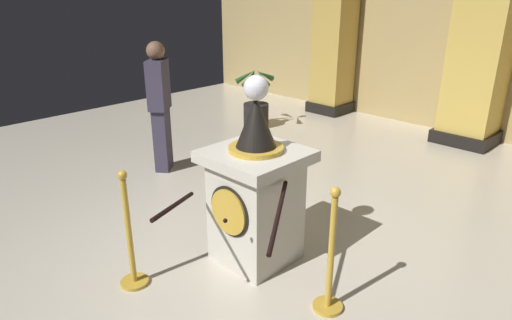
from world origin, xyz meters
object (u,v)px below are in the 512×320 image
stanchion_near (130,246)px  potted_palm_left (256,108)px  bystander_guest (160,104)px  stanchion_far (330,268)px  pedestal_clock (256,193)px

stanchion_near → potted_palm_left: 4.71m
stanchion_near → bystander_guest: bystander_guest is taller
bystander_guest → stanchion_far: bearing=-13.3°
stanchion_far → potted_palm_left: size_ratio=0.98×
stanchion_far → pedestal_clock: bearing=172.7°
pedestal_clock → bystander_guest: bearing=164.5°
pedestal_clock → stanchion_near: size_ratio=1.63×
stanchion_near → stanchion_far: (1.38, 0.90, 0.00)m
stanchion_far → bystander_guest: bystander_guest is taller
potted_palm_left → stanchion_far: bearing=-39.0°
pedestal_clock → stanchion_near: bearing=-114.4°
stanchion_near → stanchion_far: bearing=33.2°
pedestal_clock → potted_palm_left: bearing=134.3°
stanchion_far → bystander_guest: 3.48m
bystander_guest → potted_palm_left: bearing=102.0°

